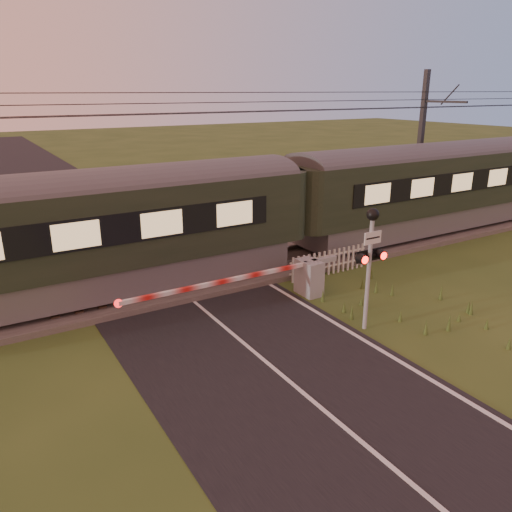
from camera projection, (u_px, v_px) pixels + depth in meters
ground at (281, 376)px, 11.35m from camera, size 160.00×160.00×0.00m
road at (288, 380)px, 11.16m from camera, size 6.00×140.00×0.03m
track_bed at (173, 283)px, 16.61m from camera, size 140.00×3.40×0.39m
overhead_wires at (163, 106)px, 14.82m from camera, size 120.00×0.62×0.62m
train at (289, 206)px, 18.22m from camera, size 39.71×2.74×3.69m
boom_gate at (300, 277)px, 15.52m from camera, size 7.15×0.87×1.15m
crossing_signal at (370, 248)px, 12.87m from camera, size 0.85×0.35×3.35m
picket_fence at (329, 262)px, 17.42m from camera, size 3.29×0.07×0.90m
catenary_mast at (421, 144)px, 24.04m from camera, size 0.22×2.46×7.09m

